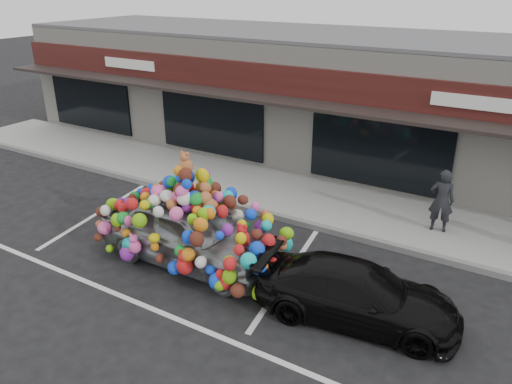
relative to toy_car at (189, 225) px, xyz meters
The scene contains 10 objects.
ground 1.17m from the toy_car, 144.68° to the left, with size 90.00×90.00×0.00m, color black.
shop_building 8.97m from the toy_car, 93.85° to the left, with size 24.00×7.20×4.31m.
sidewalk 4.54m from the toy_car, 97.69° to the left, with size 26.00×3.00×0.15m, color gray.
kerb 3.10m from the toy_car, 101.55° to the left, with size 26.00×0.18×0.16m, color slate.
parking_stripe_left 3.96m from the toy_car, behind, with size 0.12×4.40×0.01m, color silver.
parking_stripe_mid 2.46m from the toy_car, 15.81° to the left, with size 0.12×4.40×0.01m, color silver.
lane_line 2.51m from the toy_car, 53.23° to the right, with size 14.00×0.12×0.01m, color silver.
toy_car is the anchor object (origin of this frame).
black_sedan 4.04m from the toy_car, ahead, with size 3.88×1.58×1.12m, color black.
pedestrian_a 6.25m from the toy_car, 42.49° to the left, with size 0.60×0.39×1.63m, color #232228.
Camera 1 is at (7.05, -8.25, 6.06)m, focal length 35.00 mm.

